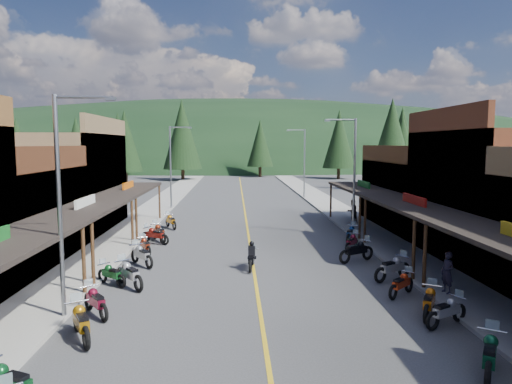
{
  "coord_description": "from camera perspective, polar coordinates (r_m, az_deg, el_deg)",
  "views": [
    {
      "loc": [
        -0.93,
        -22.18,
        6.29
      ],
      "look_at": [
        0.54,
        9.11,
        3.0
      ],
      "focal_mm": 32.0,
      "sensor_mm": 36.0,
      "label": 1
    }
  ],
  "objects": [
    {
      "name": "bike_east_10",
      "position": [
        29.97,
        11.77,
        -5.05
      ],
      "size": [
        1.61,
        2.25,
        1.23
      ],
      "primitive_type": null,
      "rotation": [
        0.0,
        0.0,
        -0.47
      ],
      "color": "navy",
      "rests_on": "ground"
    },
    {
      "name": "pine_0",
      "position": [
        92.8,
        -27.72,
        5.43
      ],
      "size": [
        5.04,
        5.04,
        11.0
      ],
      "color": "black",
      "rests_on": "ground"
    },
    {
      "name": "pine_5",
      "position": [
        100.46,
        17.78,
        6.68
      ],
      "size": [
        6.72,
        6.72,
        14.0
      ],
      "color": "black",
      "rests_on": "ground"
    },
    {
      "name": "streetlight_2",
      "position": [
        31.24,
        11.95,
        2.51
      ],
      "size": [
        2.16,
        0.18,
        8.0
      ],
      "color": "gray",
      "rests_on": "ground"
    },
    {
      "name": "bike_east_9",
      "position": [
        27.61,
        11.88,
        -6.07
      ],
      "size": [
        1.67,
        2.07,
        1.16
      ],
      "primitive_type": null,
      "rotation": [
        0.0,
        0.0,
        -0.58
      ],
      "color": "maroon",
      "rests_on": "ground"
    },
    {
      "name": "rider_on_bike",
      "position": [
        23.22,
        -0.55,
        -8.19
      ],
      "size": [
        0.88,
        2.03,
        1.5
      ],
      "rotation": [
        0.0,
        0.0,
        -0.12
      ],
      "color": "black",
      "rests_on": "ground"
    },
    {
      "name": "bike_west_4",
      "position": [
        16.18,
        -21.04,
        -14.77
      ],
      "size": [
        1.77,
        2.4,
        1.32
      ],
      "primitive_type": null,
      "rotation": [
        0.0,
        0.0,
        0.49
      ],
      "color": "#9D650B",
      "rests_on": "ground"
    },
    {
      "name": "pine_2",
      "position": [
        80.71,
        -9.21,
        7.13
      ],
      "size": [
        6.72,
        6.72,
        14.0
      ],
      "color": "black",
      "rests_on": "ground"
    },
    {
      "name": "bike_west_7",
      "position": [
        21.62,
        -17.62,
        -9.68
      ],
      "size": [
        1.89,
        1.74,
        1.1
      ],
      "primitive_type": null,
      "rotation": [
        0.0,
        0.0,
        0.87
      ],
      "color": "#0E471B",
      "rests_on": "ground"
    },
    {
      "name": "bike_west_10",
      "position": [
        29.6,
        -12.54,
        -5.2
      ],
      "size": [
        2.22,
        1.74,
        1.23
      ],
      "primitive_type": null,
      "rotation": [
        0.0,
        0.0,
        1.02
      ],
      "color": "maroon",
      "rests_on": "ground"
    },
    {
      "name": "bike_west_9",
      "position": [
        27.1,
        -13.7,
        -6.43
      ],
      "size": [
        1.44,
        1.96,
        1.08
      ],
      "primitive_type": null,
      "rotation": [
        0.0,
        0.0,
        0.49
      ],
      "color": "maroon",
      "rests_on": "ground"
    },
    {
      "name": "bike_west_3",
      "position": [
        13.2,
        -28.51,
        -20.16
      ],
      "size": [
        2.3,
        1.6,
        1.26
      ],
      "primitive_type": null,
      "rotation": [
        0.0,
        0.0,
        1.13
      ],
      "color": "#0C3E1B",
      "rests_on": "ground"
    },
    {
      "name": "pine_9",
      "position": [
        71.66,
        17.77,
        5.79
      ],
      "size": [
        4.93,
        4.93,
        10.8
      ],
      "color": "black",
      "rests_on": "ground"
    },
    {
      "name": "streetlight_3",
      "position": [
        52.8,
        5.92,
        3.98
      ],
      "size": [
        2.16,
        0.18,
        8.0
      ],
      "color": "gray",
      "rests_on": "ground"
    },
    {
      "name": "sidewalk_east",
      "position": [
        43.71,
        10.08,
        -2.27
      ],
      "size": [
        3.4,
        94.0,
        0.15
      ],
      "primitive_type": "cube",
      "color": "gray",
      "rests_on": "ground"
    },
    {
      "name": "bike_east_5",
      "position": [
        18.22,
        20.85,
        -12.56
      ],
      "size": [
        1.72,
        2.22,
        1.23
      ],
      "primitive_type": null,
      "rotation": [
        0.0,
        0.0,
        -0.54
      ],
      "color": "#CB630E",
      "rests_on": "ground"
    },
    {
      "name": "bike_west_5",
      "position": [
        18.14,
        -19.41,
        -12.64
      ],
      "size": [
        1.82,
        2.1,
        1.2
      ],
      "primitive_type": null,
      "rotation": [
        0.0,
        0.0,
        0.65
      ],
      "color": "maroon",
      "rests_on": "ground"
    },
    {
      "name": "pine_6",
      "position": [
        98.13,
        26.01,
        5.51
      ],
      "size": [
        5.04,
        5.04,
        11.0
      ],
      "color": "black",
      "rests_on": "ground"
    },
    {
      "name": "pine_7",
      "position": [
        102.98,
        -20.37,
        6.15
      ],
      "size": [
        5.88,
        5.88,
        12.5
      ],
      "color": "black",
      "rests_on": "ground"
    },
    {
      "name": "shop_east_3",
      "position": [
        36.75,
        20.89,
        -0.27
      ],
      "size": [
        10.9,
        10.2,
        6.2
      ],
      "color": "#4C2D16",
      "rests_on": "ground"
    },
    {
      "name": "bike_east_4",
      "position": [
        17.56,
        22.72,
        -13.46
      ],
      "size": [
        2.1,
        1.57,
        1.16
      ],
      "primitive_type": null,
      "rotation": [
        0.0,
        0.0,
        -1.07
      ],
      "color": "#97969B",
      "rests_on": "ground"
    },
    {
      "name": "bike_east_7",
      "position": [
        22.28,
        16.69,
        -8.94
      ],
      "size": [
        2.33,
        1.79,
        1.29
      ],
      "primitive_type": null,
      "rotation": [
        0.0,
        0.0,
        -1.04
      ],
      "color": "#98979C",
      "rests_on": "ground"
    },
    {
      "name": "shop_west_3",
      "position": [
        35.97,
        -23.62,
        1.08
      ],
      "size": [
        10.9,
        10.2,
        8.2
      ],
      "color": "brown",
      "rests_on": "ground"
    },
    {
      "name": "bike_east_6",
      "position": [
        20.21,
        17.71,
        -10.78
      ],
      "size": [
        1.87,
        1.81,
        1.11
      ],
      "primitive_type": null,
      "rotation": [
        0.0,
        0.0,
        -0.82
      ],
      "color": "#B32A0C",
      "rests_on": "ground"
    },
    {
      "name": "ridge_hill",
      "position": [
        157.31,
        -2.35,
        3.7
      ],
      "size": [
        310.0,
        140.0,
        60.0
      ],
      "primitive_type": "ellipsoid",
      "color": "black",
      "rests_on": "ground"
    },
    {
      "name": "pine_10",
      "position": [
        74.17,
        -16.09,
        6.15
      ],
      "size": [
        5.38,
        5.38,
        11.6
      ],
      "color": "black",
      "rests_on": "ground"
    },
    {
      "name": "shop_east_2",
      "position": [
        28.19,
        28.81,
        -0.39
      ],
      "size": [
        10.9,
        9.0,
        8.2
      ],
      "color": "#562B19",
      "rests_on": "ground"
    },
    {
      "name": "pedestrian_east_b",
      "position": [
        36.42,
        11.95,
        -2.36
      ],
      "size": [
        1.04,
        0.84,
        1.86
      ],
      "primitive_type": "imported",
      "rotation": [
        0.0,
        0.0,
        3.56
      ],
      "color": "brown",
      "rests_on": "sidewalk_east"
    },
    {
      "name": "bike_west_12",
      "position": [
        34.76,
        -10.6,
        -3.52
      ],
      "size": [
        1.58,
        2.2,
        1.21
      ],
      "primitive_type": null,
      "rotation": [
        0.0,
        0.0,
        0.47
      ],
      "color": "#A6620B",
      "rests_on": "ground"
    },
    {
      "name": "pine_8",
      "position": [
        65.65,
        -21.5,
        5.31
      ],
      "size": [
        4.48,
        4.48,
        10.0
      ],
      "color": "black",
      "rests_on": "ground"
    },
    {
      "name": "bike_east_8",
      "position": [
        25.17,
        12.46,
        -7.07
      ],
      "size": [
        2.4,
        1.79,
        1.32
      ],
      "primitive_type": null,
      "rotation": [
        0.0,
        0.0,
        -1.07
      ],
      "color": "black",
      "rests_on": "ground"
    },
    {
      "name": "bike_east_3",
      "position": [
        14.58,
        27.21,
        -17.48
      ],
      "size": [
        1.85,
        2.31,
        1.29
      ],
      "primitive_type": null,
      "rotation": [
        0.0,
        0.0,
        -0.57
      ],
      "color": "#0E4627",
      "rests_on": "ground"
    },
    {
      "name": "sidewalk_west",
      "position": [
        43.33,
        -13.0,
        -2.4
      ],
      "size": [
        3.4,
        94.0,
        0.15
      ],
      "primitive_type": "cube",
      "color": "gray",
      "rests_on": "ground"
    },
    {
      "name": "bike_west_8",
      "position": [
        24.53,
        -14.11,
        -7.54
      ],
      "size": [
        1.94,
        2.17,
        1.25
      ],
      "primitive_type": null,
      "rotation": [
        0.0,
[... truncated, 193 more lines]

